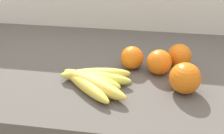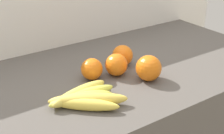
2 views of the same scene
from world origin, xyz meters
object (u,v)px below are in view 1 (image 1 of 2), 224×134
at_px(orange_right, 132,58).
at_px(orange_front, 159,62).
at_px(orange_center, 179,56).
at_px(orange_back_right, 185,78).
at_px(banana_bunch, 92,80).

xyz_separation_m(orange_right, orange_front, (0.08, -0.02, 0.00)).
xyz_separation_m(orange_center, orange_back_right, (0.00, -0.14, 0.00)).
relative_size(banana_bunch, orange_back_right, 2.56).
height_order(banana_bunch, orange_center, orange_center).
bearing_deg(orange_back_right, orange_right, 144.00).
xyz_separation_m(banana_bunch, orange_center, (0.24, 0.15, 0.02)).
relative_size(banana_bunch, orange_right, 3.01).
bearing_deg(orange_center, orange_front, -140.23).
height_order(orange_right, orange_front, orange_front).
bearing_deg(orange_right, orange_center, 12.34).
xyz_separation_m(orange_front, orange_back_right, (0.07, -0.09, 0.00)).
bearing_deg(orange_right, banana_bunch, -130.32).
height_order(banana_bunch, orange_front, orange_front).
distance_m(banana_bunch, orange_back_right, 0.25).
bearing_deg(orange_back_right, orange_front, 127.17).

